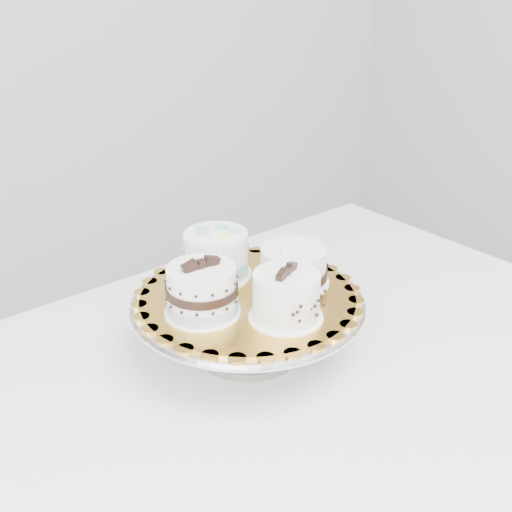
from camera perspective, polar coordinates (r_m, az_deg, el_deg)
table at (r=1.02m, az=1.67°, el=-13.35°), size 1.24×0.88×0.75m
cake_stand at (r=0.97m, az=-0.72°, el=-5.29°), size 0.35×0.35×0.09m
cake_board at (r=0.95m, az=-0.73°, el=-3.64°), size 0.36×0.36×0.00m
cake_swirl at (r=0.88m, az=2.70°, el=-3.70°), size 0.12×0.12×0.08m
cake_banded at (r=0.90m, az=-4.82°, el=-3.22°), size 0.11×0.11×0.09m
cake_dots at (r=0.99m, az=-3.56°, el=0.18°), size 0.12×0.12×0.07m
cake_ribbon at (r=0.98m, az=3.37°, el=-0.94°), size 0.12×0.11×0.06m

